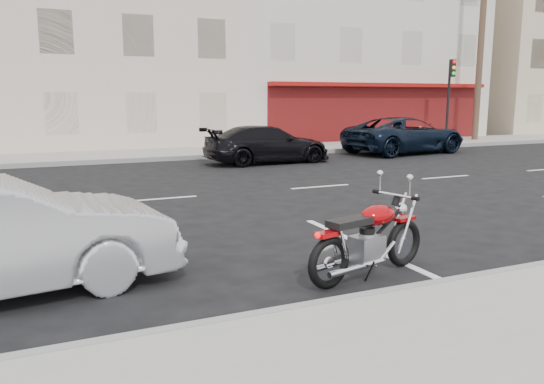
{
  "coord_description": "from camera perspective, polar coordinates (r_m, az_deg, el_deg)",
  "views": [
    {
      "loc": [
        -4.39,
        -11.47,
        2.2
      ],
      "look_at": [
        -1.22,
        -4.3,
        0.8
      ],
      "focal_mm": 35.0,
      "sensor_mm": 36.0,
      "label": 1
    }
  ],
  "objects": [
    {
      "name": "utility_pole",
      "position": [
        28.37,
        21.55,
        14.57
      ],
      "size": [
        1.8,
        0.3,
        9.0
      ],
      "color": "#422D1E",
      "rests_on": "sidewalk_far"
    },
    {
      "name": "sidewalk_far",
      "position": [
        20.29,
        -25.46,
        3.13
      ],
      "size": [
        80.0,
        3.4,
        0.15
      ],
      "primitive_type": "cube",
      "color": "gray",
      "rests_on": "ground"
    },
    {
      "name": "bldg_corner",
      "position": [
        32.0,
        5.37,
        17.35
      ],
      "size": [
        14.0,
        12.0,
        12.5
      ],
      "primitive_type": "cube",
      "color": "beige",
      "rests_on": "ground"
    },
    {
      "name": "curb_far",
      "position": [
        18.6,
        -25.58,
        2.59
      ],
      "size": [
        80.0,
        0.12,
        0.16
      ],
      "primitive_type": "cube",
      "color": "gray",
      "rests_on": "ground"
    },
    {
      "name": "bldg_cream",
      "position": [
        28.1,
        -19.63,
        16.82
      ],
      "size": [
        12.0,
        12.0,
        11.5
      ],
      "primitive_type": "cube",
      "color": "beige",
      "rests_on": "ground"
    },
    {
      "name": "suv_far",
      "position": [
        21.91,
        14.12,
        5.94
      ],
      "size": [
        5.45,
        3.07,
        1.44
      ],
      "primitive_type": "imported",
      "rotation": [
        0.0,
        0.0,
        1.71
      ],
      "color": "black",
      "rests_on": "ground"
    },
    {
      "name": "ground",
      "position": [
        12.47,
        -2.85,
        -0.05
      ],
      "size": [
        120.0,
        120.0,
        0.0
      ],
      "primitive_type": "plane",
      "color": "black",
      "rests_on": "ground"
    },
    {
      "name": "traffic_light",
      "position": [
        26.69,
        18.58,
        10.37
      ],
      "size": [
        0.26,
        0.3,
        3.8
      ],
      "color": "black",
      "rests_on": "sidewalk_far"
    },
    {
      "name": "bldg_far_east",
      "position": [
        41.3,
        24.43,
        13.83
      ],
      "size": [
        12.0,
        12.0,
        11.0
      ],
      "primitive_type": "cube",
      "color": "tan",
      "rests_on": "ground"
    },
    {
      "name": "motorcycle",
      "position": [
        7.19,
        14.15,
        -4.22
      ],
      "size": [
        1.96,
        0.8,
        1.0
      ],
      "rotation": [
        0.0,
        0.0,
        0.25
      ],
      "color": "black",
      "rests_on": "ground"
    },
    {
      "name": "car_far",
      "position": [
        18.07,
        -0.49,
        5.15
      ],
      "size": [
        4.44,
        1.93,
        1.27
      ],
      "primitive_type": "imported",
      "rotation": [
        0.0,
        0.0,
        1.61
      ],
      "color": "black",
      "rests_on": "ground"
    },
    {
      "name": "fire_hydrant",
      "position": [
        25.88,
        15.6,
        6.05
      ],
      "size": [
        0.2,
        0.2,
        0.72
      ],
      "color": "beige",
      "rests_on": "sidewalk_far"
    }
  ]
}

